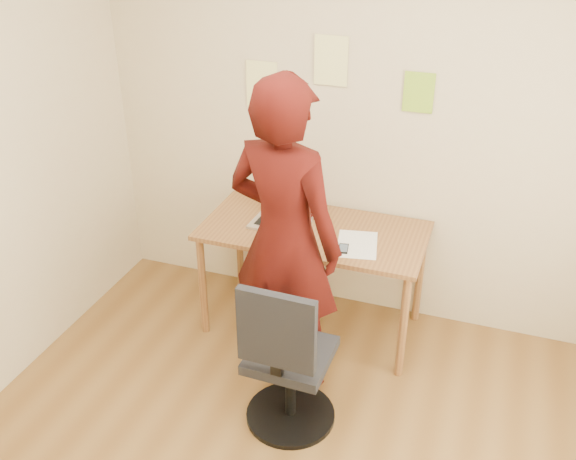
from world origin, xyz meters
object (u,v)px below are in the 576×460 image
at_px(desk, 314,241).
at_px(person, 284,242).
at_px(phone, 343,249).
at_px(office_chair, 287,367).
at_px(laptop, 283,214).

distance_m(desk, person, 0.61).
distance_m(phone, person, 0.47).
bearing_deg(phone, office_chair, -107.53).
bearing_deg(office_chair, person, 112.33).
bearing_deg(person, phone, -111.86).
xyz_separation_m(desk, person, (-0.00, -0.54, 0.28)).
relative_size(office_chair, person, 0.51).
height_order(laptop, person, person).
relative_size(phone, office_chair, 0.12).
xyz_separation_m(desk, phone, (0.24, -0.18, 0.09)).
bearing_deg(laptop, person, -66.86).
xyz_separation_m(office_chair, person, (-0.15, 0.38, 0.53)).
distance_m(desk, office_chair, 0.96).
distance_m(office_chair, person, 0.67).
distance_m(laptop, person, 0.62).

